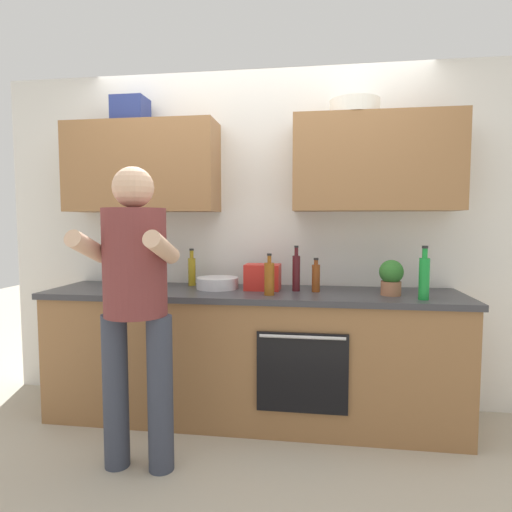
# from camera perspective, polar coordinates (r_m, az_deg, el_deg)

# --- Properties ---
(ground_plane) EXTENTS (12.00, 12.00, 0.00)m
(ground_plane) POSITION_cam_1_polar(r_m,az_deg,el_deg) (3.23, -0.66, -20.63)
(ground_plane) COLOR #B2A893
(back_wall_unit) EXTENTS (4.00, 0.39, 2.50)m
(back_wall_unit) POSITION_cam_1_polar(r_m,az_deg,el_deg) (3.20, 0.06, 6.66)
(back_wall_unit) COLOR silver
(back_wall_unit) RESTS_ON ground
(counter) EXTENTS (2.84, 0.67, 0.90)m
(counter) POSITION_cam_1_polar(r_m,az_deg,el_deg) (3.06, -0.65, -12.98)
(counter) COLOR olive
(counter) RESTS_ON ground
(person_standing) EXTENTS (0.49, 0.45, 1.67)m
(person_standing) POSITION_cam_1_polar(r_m,az_deg,el_deg) (2.42, -15.76, -4.83)
(person_standing) COLOR #383D4C
(person_standing) RESTS_ON ground
(bottle_syrup) EXTENTS (0.07, 0.07, 0.27)m
(bottle_syrup) POSITION_cam_1_polar(r_m,az_deg,el_deg) (2.78, 1.78, -2.95)
(bottle_syrup) COLOR #8C4C14
(bottle_syrup) RESTS_ON counter
(bottle_wine) EXTENTS (0.05, 0.05, 0.31)m
(bottle_wine) POSITION_cam_1_polar(r_m,az_deg,el_deg) (2.95, 5.37, -2.13)
(bottle_wine) COLOR #471419
(bottle_wine) RESTS_ON counter
(bottle_vinegar) EXTENTS (0.06, 0.06, 0.23)m
(bottle_vinegar) POSITION_cam_1_polar(r_m,az_deg,el_deg) (2.94, 7.97, -2.81)
(bottle_vinegar) COLOR brown
(bottle_vinegar) RESTS_ON counter
(bottle_soda) EXTENTS (0.06, 0.06, 0.33)m
(bottle_soda) POSITION_cam_1_polar(r_m,az_deg,el_deg) (2.81, 21.45, -2.61)
(bottle_soda) COLOR #198C33
(bottle_soda) RESTS_ON counter
(bottle_oil) EXTENTS (0.06, 0.06, 0.28)m
(bottle_oil) POSITION_cam_1_polar(r_m,az_deg,el_deg) (3.24, -8.52, -1.88)
(bottle_oil) COLOR olive
(bottle_oil) RESTS_ON counter
(cup_tea) EXTENTS (0.07, 0.07, 0.11)m
(cup_tea) POSITION_cam_1_polar(r_m,az_deg,el_deg) (3.33, -18.60, -2.95)
(cup_tea) COLOR #33598C
(cup_tea) RESTS_ON counter
(cup_stoneware) EXTENTS (0.08, 0.08, 0.08)m
(cup_stoneware) POSITION_cam_1_polar(r_m,az_deg,el_deg) (3.17, -13.24, -3.42)
(cup_stoneware) COLOR slate
(cup_stoneware) RESTS_ON counter
(cup_coffee) EXTENTS (0.09, 0.09, 0.11)m
(cup_coffee) POSITION_cam_1_polar(r_m,az_deg,el_deg) (3.19, -16.92, -3.21)
(cup_coffee) COLOR white
(cup_coffee) RESTS_ON counter
(mixing_bowl) EXTENTS (0.30, 0.30, 0.08)m
(mixing_bowl) POSITION_cam_1_polar(r_m,az_deg,el_deg) (3.07, -5.14, -3.59)
(mixing_bowl) COLOR silver
(mixing_bowl) RESTS_ON counter
(potted_herb) EXTENTS (0.15, 0.15, 0.23)m
(potted_herb) POSITION_cam_1_polar(r_m,az_deg,el_deg) (2.91, 17.53, -2.62)
(potted_herb) COLOR #9E6647
(potted_herb) RESTS_ON counter
(grocery_bag_crisps) EXTENTS (0.25, 0.18, 0.18)m
(grocery_bag_crisps) POSITION_cam_1_polar(r_m,az_deg,el_deg) (3.00, 0.89, -2.82)
(grocery_bag_crisps) COLOR red
(grocery_bag_crisps) RESTS_ON counter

